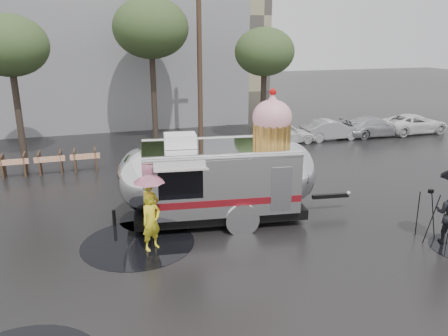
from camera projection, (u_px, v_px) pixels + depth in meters
name	position (u px, v px, depth m)	size (l,w,h in m)	color
ground	(242.00, 257.00, 12.30)	(120.00, 120.00, 0.00)	black
puddles	(163.00, 267.00, 11.77)	(14.68, 10.11, 0.01)	black
grey_building	(76.00, 28.00, 31.11)	(22.00, 12.00, 13.00)	slate
utility_pole	(200.00, 61.00, 24.44)	(1.60, 0.28, 9.00)	#473323
tree_left	(9.00, 46.00, 20.51)	(3.64, 3.64, 6.95)	#382D26
tree_mid	(151.00, 29.00, 24.12)	(4.20, 4.20, 8.03)	#382D26
tree_right	(264.00, 53.00, 24.41)	(3.36, 3.36, 6.42)	#382D26
barricade_row	(51.00, 162.00, 19.62)	(4.30, 0.80, 1.00)	#473323
parked_cars	(357.00, 126.00, 26.45)	(13.20, 1.90, 1.50)	silver
airstream_trailer	(221.00, 175.00, 14.45)	(8.23, 3.46, 4.46)	silver
person_left	(151.00, 222.00, 12.54)	(0.62, 0.41, 1.72)	yellow
umbrella_pink	(149.00, 187.00, 12.23)	(1.08, 1.08, 2.29)	pink
tripod	(428.00, 209.00, 13.14)	(0.64, 0.65, 1.62)	black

